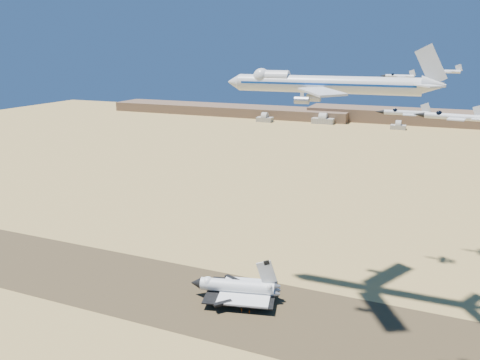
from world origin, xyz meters
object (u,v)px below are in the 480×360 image
at_px(chase_jet_a, 405,113).
at_px(chase_jet_b, 451,116).
at_px(crew_a, 240,306).
at_px(shuttle, 237,288).
at_px(crew_b, 249,312).
at_px(chase_jet_f, 444,71).
at_px(chase_jet_e, 399,76).
at_px(carrier_747, 318,84).
at_px(crew_c, 242,310).

distance_m(chase_jet_a, chase_jet_b, 18.58).
bearing_deg(crew_a, shuttle, 54.33).
bearing_deg(crew_b, chase_jet_f, -84.61).
relative_size(shuttle, crew_a, 21.94).
distance_m(chase_jet_a, chase_jet_e, 84.11).
bearing_deg(chase_jet_e, crew_a, -121.62).
xyz_separation_m(shuttle, chase_jet_b, (71.73, -38.45, 79.66)).
height_order(chase_jet_a, chase_jet_b, chase_jet_b).
distance_m(carrier_747, chase_jet_b, 71.41).
distance_m(crew_b, chase_jet_a, 98.10).
relative_size(shuttle, chase_jet_f, 2.24).
bearing_deg(crew_c, chase_jet_e, -98.78).
height_order(crew_a, chase_jet_e, chase_jet_e).
xyz_separation_m(chase_jet_b, chase_jet_e, (-19.66, 98.16, 3.90)).
height_order(chase_jet_b, chase_jet_f, chase_jet_f).
xyz_separation_m(carrier_747, crew_a, (-22.11, -23.43, -86.28)).
bearing_deg(crew_a, chase_jet_a, -86.91).
bearing_deg(chase_jet_e, chase_jet_f, 47.10).
distance_m(chase_jet_e, chase_jet_f, 24.68).
bearing_deg(chase_jet_b, carrier_747, 137.88).
bearing_deg(shuttle, crew_c, -69.63).
relative_size(crew_c, chase_jet_a, 0.13).
xyz_separation_m(crew_b, crew_c, (-3.08, -0.43, 0.09)).
distance_m(shuttle, chase_jet_f, 134.26).
height_order(shuttle, carrier_747, carrier_747).
xyz_separation_m(crew_c, chase_jet_b, (65.67, -29.27, 83.65)).
bearing_deg(crew_b, carrier_747, -83.37).
relative_size(shuttle, crew_c, 20.48).
bearing_deg(carrier_747, shuttle, -148.47).
distance_m(crew_b, chase_jet_b, 108.68).
relative_size(chase_jet_a, chase_jet_b, 0.91).
relative_size(crew_b, chase_jet_a, 0.11).
distance_m(shuttle, crew_c, 11.70).
height_order(shuttle, crew_b, shuttle).
bearing_deg(chase_jet_b, crew_a, 163.30).
height_order(crew_c, chase_jet_a, chase_jet_a).
relative_size(chase_jet_a, chase_jet_f, 0.87).
bearing_deg(chase_jet_a, chase_jet_e, 92.76).
bearing_deg(shuttle, crew_b, -56.83).
distance_m(crew_a, chase_jet_f, 138.49).
relative_size(shuttle, crew_b, 22.70).
bearing_deg(chase_jet_e, chase_jet_a, -80.28).
bearing_deg(chase_jet_a, crew_b, 160.70).
bearing_deg(shuttle, chase_jet_f, 34.46).
height_order(crew_b, chase_jet_b, chase_jet_b).
bearing_deg(crew_c, crew_a, -33.41).
height_order(carrier_747, crew_a, carrier_747).
height_order(carrier_747, chase_jet_b, carrier_747).
relative_size(shuttle, chase_jet_e, 2.50).
xyz_separation_m(shuttle, chase_jet_e, (52.07, 59.71, 83.56)).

